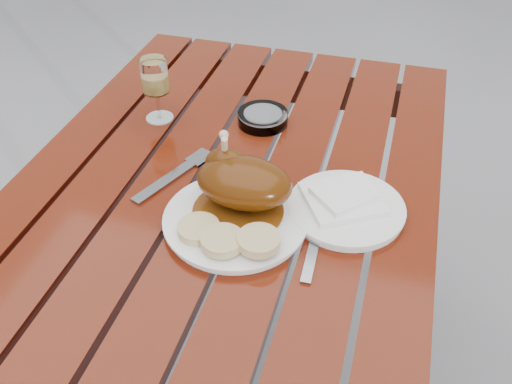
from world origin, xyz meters
TOP-DOWN VIEW (x-y plane):
  - table at (0.00, 0.00)m, footprint 0.80×1.20m
  - dinner_plate at (0.06, -0.10)m, footprint 0.33×0.33m
  - roast_duck at (0.05, -0.06)m, footprint 0.17×0.16m
  - bread_dumplings at (0.06, -0.17)m, footprint 0.18×0.09m
  - wine_glass at (-0.21, 0.18)m, footprint 0.06×0.06m
  - side_plate at (0.24, -0.02)m, footprint 0.25×0.25m
  - napkin at (0.23, -0.01)m, footprint 0.17×0.17m
  - ashtray at (0.01, 0.23)m, footprint 0.13×0.13m
  - fork at (-0.10, -0.02)m, footprint 0.09×0.18m
  - knife at (0.20, -0.12)m, footprint 0.02×0.18m

SIDE VIEW (x-z plane):
  - table at x=0.00m, z-range 0.00..0.75m
  - knife at x=0.20m, z-range 0.75..0.76m
  - fork at x=-0.10m, z-range 0.75..0.76m
  - dinner_plate at x=0.06m, z-range 0.75..0.77m
  - side_plate at x=0.24m, z-range 0.75..0.77m
  - ashtray at x=0.01m, z-range 0.75..0.78m
  - napkin at x=0.23m, z-range 0.77..0.78m
  - bread_dumplings at x=0.06m, z-range 0.77..0.79m
  - roast_duck at x=0.05m, z-range 0.75..0.87m
  - wine_glass at x=-0.21m, z-range 0.75..0.89m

